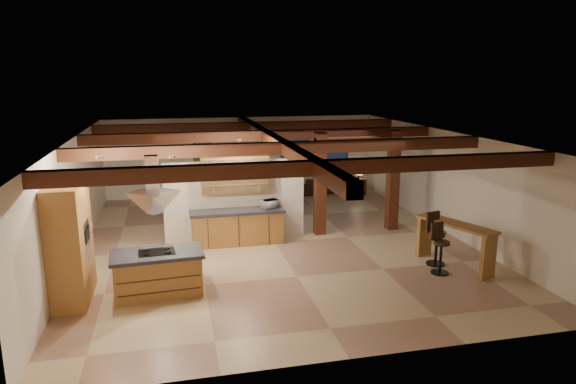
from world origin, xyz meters
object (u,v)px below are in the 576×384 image
sofa (322,185)px  bar_counter (455,237)px  dining_table (244,212)px  kitchen_island (158,273)px

sofa → bar_counter: bearing=85.5°
dining_table → bar_counter: (4.29, -4.94, 0.43)m
kitchen_island → dining_table: bearing=63.3°
kitchen_island → dining_table: 5.58m
dining_table → bar_counter: bearing=-33.7°
dining_table → bar_counter: bar_counter is taller
dining_table → sofa: 4.76m
kitchen_island → sofa: kitchen_island is taller
kitchen_island → dining_table: kitchen_island is taller
kitchen_island → dining_table: size_ratio=1.17×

